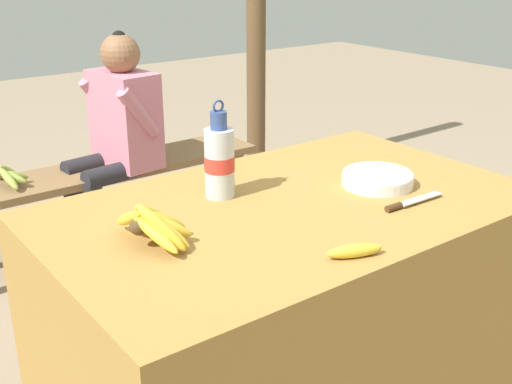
% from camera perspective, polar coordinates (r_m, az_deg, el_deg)
% --- Properties ---
extents(market_counter, '(1.44, 0.88, 0.70)m').
position_cam_1_polar(market_counter, '(2.04, 2.90, -10.06)').
color(market_counter, olive).
rests_on(market_counter, ground_plane).
extents(banana_bunch_ripe, '(0.17, 0.28, 0.13)m').
position_cam_1_polar(banana_bunch_ripe, '(1.62, -9.18, -2.66)').
color(banana_bunch_ripe, '#4C381E').
rests_on(banana_bunch_ripe, market_counter).
extents(serving_bowl, '(0.23, 0.23, 0.04)m').
position_cam_1_polar(serving_bowl, '(2.05, 10.77, 1.23)').
color(serving_bowl, white).
rests_on(serving_bowl, market_counter).
extents(water_bottle, '(0.09, 0.09, 0.30)m').
position_cam_1_polar(water_bottle, '(1.90, -3.27, 2.81)').
color(water_bottle, silver).
rests_on(water_bottle, market_counter).
extents(loose_banana_front, '(0.15, 0.09, 0.03)m').
position_cam_1_polar(loose_banana_front, '(1.58, 8.75, -5.18)').
color(loose_banana_front, gold).
rests_on(loose_banana_front, market_counter).
extents(knife, '(0.22, 0.03, 0.02)m').
position_cam_1_polar(knife, '(1.91, 13.20, -0.98)').
color(knife, '#BCBCC1').
rests_on(knife, market_counter).
extents(wooden_bench, '(1.61, 0.32, 0.42)m').
position_cam_1_polar(wooden_bench, '(3.14, -13.64, 0.97)').
color(wooden_bench, brown).
rests_on(wooden_bench, ground_plane).
extents(seated_vendor, '(0.43, 0.41, 1.05)m').
position_cam_1_polar(seated_vendor, '(3.07, -12.28, 5.51)').
color(seated_vendor, '#232328').
rests_on(seated_vendor, ground_plane).
extents(banana_bunch_green, '(0.14, 0.24, 0.11)m').
position_cam_1_polar(banana_bunch_green, '(2.98, -21.12, 1.38)').
color(banana_bunch_green, '#4C381E').
rests_on(banana_bunch_green, wooden_bench).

